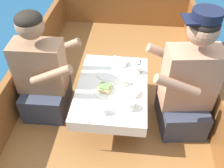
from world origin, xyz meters
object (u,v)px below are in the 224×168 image
at_px(person_starboard, 187,86).
at_px(sandwich, 105,88).
at_px(coffee_cup_center, 137,70).
at_px(coffee_cup_starboard, 104,110).
at_px(coffee_cup_port, 130,105).
at_px(tin_can, 124,82).
at_px(person_port, 43,75).

height_order(person_starboard, sandwich, person_starboard).
relative_size(person_starboard, coffee_cup_center, 11.71).
distance_m(sandwich, coffee_cup_starboard, 0.24).
height_order(coffee_cup_port, tin_can, coffee_cup_port).
relative_size(sandwich, coffee_cup_starboard, 1.32).
relative_size(sandwich, coffee_cup_port, 1.11).
xyz_separation_m(person_starboard, sandwich, (-0.64, -0.03, -0.06)).
relative_size(sandwich, tin_can, 1.77).
distance_m(person_port, tin_can, 0.69).
bearing_deg(person_starboard, person_port, -10.56).
distance_m(person_port, sandwich, 0.55).
bearing_deg(coffee_cup_starboard, tin_can, 69.58).
distance_m(sandwich, coffee_cup_center, 0.36).
height_order(person_port, person_starboard, person_starboard).
bearing_deg(coffee_cup_center, person_starboard, -30.77).
distance_m(person_starboard, tin_can, 0.50).
bearing_deg(person_starboard, coffee_cup_center, -38.39).
xyz_separation_m(person_starboard, coffee_cup_port, (-0.43, -0.20, -0.06)).
relative_size(person_port, coffee_cup_port, 9.00).
distance_m(person_starboard, sandwich, 0.64).
relative_size(coffee_cup_center, tin_can, 1.35).
distance_m(person_port, coffee_cup_starboard, 0.65).
relative_size(coffee_cup_port, coffee_cup_center, 1.18).
xyz_separation_m(person_starboard, tin_can, (-0.49, 0.07, -0.06)).
height_order(coffee_cup_starboard, coffee_cup_center, coffee_cup_center).
relative_size(person_starboard, coffee_cup_starboard, 11.80).
bearing_deg(coffee_cup_starboard, coffee_cup_port, 19.95).
xyz_separation_m(coffee_cup_starboard, coffee_cup_center, (0.23, 0.50, 0.00)).
relative_size(coffee_cup_port, coffee_cup_starboard, 1.19).
height_order(coffee_cup_port, coffee_cup_starboard, coffee_cup_port).
xyz_separation_m(coffee_cup_starboard, tin_can, (0.12, 0.33, -0.00)).
bearing_deg(sandwich, tin_can, 31.78).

